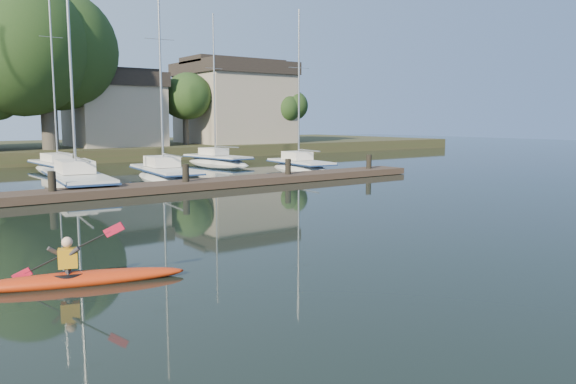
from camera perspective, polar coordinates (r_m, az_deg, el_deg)
ground at (r=13.76m, az=4.26°, el=-6.56°), size 160.00×160.00×0.00m
kayak at (r=12.22m, az=-20.81°, el=-8.02°), size 4.30×1.81×1.38m
dock at (r=25.84m, az=-16.31°, el=0.21°), size 34.00×2.00×1.80m
sailboat_2 at (r=29.34m, az=-20.58°, el=0.06°), size 3.24×9.92×16.13m
sailboat_3 at (r=32.07m, az=-12.39°, el=0.97°), size 2.98×8.40×13.26m
sailboat_4 at (r=37.12m, az=1.24°, el=2.01°), size 2.73×6.98×11.57m
sailboat_6 at (r=39.08m, az=-22.20°, el=1.76°), size 2.43×9.18×14.45m
sailboat_7 at (r=42.77m, az=-7.21°, el=2.68°), size 2.98×7.79×12.24m
shore at (r=51.47m, az=-24.86°, el=6.65°), size 90.00×25.25×12.75m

